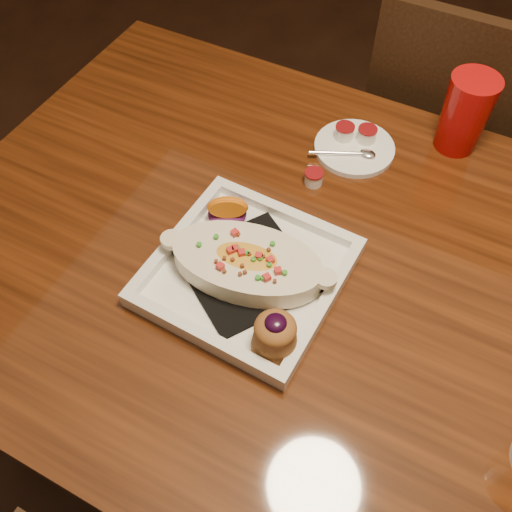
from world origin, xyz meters
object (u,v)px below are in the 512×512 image
at_px(table, 364,324).
at_px(red_tumbler, 465,114).
at_px(chair_far, 448,154).
at_px(saucer, 354,145).
at_px(plate, 249,272).

height_order(table, red_tumbler, red_tumbler).
bearing_deg(chair_far, red_tumbler, 93.63).
xyz_separation_m(chair_far, saucer, (-0.15, -0.35, 0.25)).
relative_size(chair_far, red_tumbler, 6.32).
bearing_deg(plate, table, 23.49).
xyz_separation_m(table, chair_far, (-0.00, 0.63, -0.15)).
bearing_deg(plate, chair_far, 77.70).
bearing_deg(red_tumbler, saucer, -148.93).
distance_m(saucer, red_tumbler, 0.20).
bearing_deg(chair_far, table, 90.00).
distance_m(table, saucer, 0.34).
height_order(table, chair_far, chair_far).
relative_size(chair_far, saucer, 6.22).
relative_size(saucer, red_tumbler, 1.02).
distance_m(chair_far, red_tumbler, 0.40).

